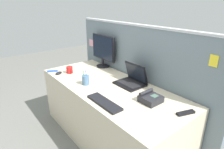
# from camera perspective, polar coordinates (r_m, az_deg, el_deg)

# --- Properties ---
(ground_plane) EXTENTS (10.00, 10.00, 0.00)m
(ground_plane) POSITION_cam_1_polar(r_m,az_deg,el_deg) (2.59, -0.91, -18.27)
(ground_plane) COLOR slate
(desk) EXTENTS (1.96, 0.81, 0.74)m
(desk) POSITION_cam_1_polar(r_m,az_deg,el_deg) (2.37, -0.96, -11.37)
(desk) COLOR beige
(desk) RESTS_ON ground_plane
(cubicle_divider) EXTENTS (2.28, 0.08, 1.40)m
(cubicle_divider) POSITION_cam_1_polar(r_m,az_deg,el_deg) (2.49, 7.19, -1.31)
(cubicle_divider) COLOR slate
(cubicle_divider) RESTS_ON ground_plane
(desktop_monitor) EXTENTS (0.49, 0.19, 0.46)m
(desktop_monitor) POSITION_cam_1_polar(r_m,az_deg,el_deg) (2.75, -2.71, 7.61)
(desktop_monitor) COLOR black
(desktop_monitor) RESTS_ON desk
(laptop) EXTENTS (0.32, 0.27, 0.24)m
(laptop) POSITION_cam_1_polar(r_m,az_deg,el_deg) (2.22, 6.12, -1.44)
(laptop) COLOR black
(laptop) RESTS_ON desk
(desk_phone) EXTENTS (0.18, 0.19, 0.10)m
(desk_phone) POSITION_cam_1_polar(r_m,az_deg,el_deg) (1.87, 11.50, -7.03)
(desk_phone) COLOR #232328
(desk_phone) RESTS_ON desk
(keyboard_main) EXTENTS (0.42, 0.12, 0.02)m
(keyboard_main) POSITION_cam_1_polar(r_m,az_deg,el_deg) (1.82, -2.36, -8.46)
(keyboard_main) COLOR black
(keyboard_main) RESTS_ON desk
(computer_mouse_right_hand) EXTENTS (0.09, 0.11, 0.03)m
(computer_mouse_right_hand) POSITION_cam_1_polar(r_m,az_deg,el_deg) (2.61, -15.79, 0.45)
(computer_mouse_right_hand) COLOR black
(computer_mouse_right_hand) RESTS_ON desk
(pen_cup) EXTENTS (0.08, 0.08, 0.18)m
(pen_cup) POSITION_cam_1_polar(r_m,az_deg,el_deg) (2.21, -7.97, -1.65)
(pen_cup) COLOR #4C7093
(pen_cup) RESTS_ON desk
(cell_phone_blue_case) EXTENTS (0.12, 0.15, 0.01)m
(cell_phone_blue_case) POSITION_cam_1_polar(r_m,az_deg,el_deg) (2.74, -17.54, 1.00)
(cell_phone_blue_case) COLOR blue
(cell_phone_blue_case) RESTS_ON desk
(cell_phone_silver_slab) EXTENTS (0.15, 0.16, 0.01)m
(cell_phone_silver_slab) POSITION_cam_1_polar(r_m,az_deg,el_deg) (2.48, -7.95, -0.36)
(cell_phone_silver_slab) COLOR #B7BAC1
(cell_phone_silver_slab) RESTS_ON desk
(cell_phone_white_slab) EXTENTS (0.13, 0.17, 0.01)m
(cell_phone_white_slab) POSITION_cam_1_polar(r_m,az_deg,el_deg) (2.15, -3.23, -3.71)
(cell_phone_white_slab) COLOR silver
(cell_phone_white_slab) RESTS_ON desk
(tv_remote) EXTENTS (0.10, 0.17, 0.02)m
(tv_remote) POSITION_cam_1_polar(r_m,az_deg,el_deg) (1.78, 21.38, -10.74)
(tv_remote) COLOR black
(tv_remote) RESTS_ON desk
(coffee_mug) EXTENTS (0.12, 0.08, 0.09)m
(coffee_mug) POSITION_cam_1_polar(r_m,az_deg,el_deg) (2.61, -12.67, 1.38)
(coffee_mug) COLOR red
(coffee_mug) RESTS_ON desk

